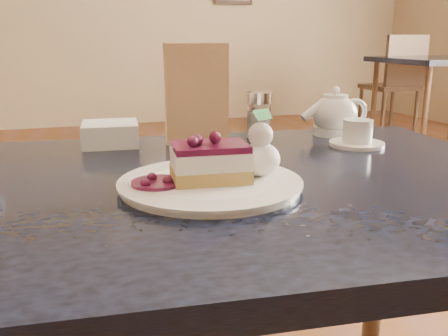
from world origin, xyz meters
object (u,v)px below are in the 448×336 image
object	(u,v)px
main_table	(205,223)
cheesecake_slice	(210,163)
bg_table_far_right	(437,141)
dessert_plate	(210,184)
tea_set	(338,119)

from	to	relation	value
main_table	cheesecake_slice	bearing A→B (deg)	-90.00
cheesecake_slice	bg_table_far_right	world-z (taller)	cheesecake_slice
main_table	cheesecake_slice	world-z (taller)	cheesecake_slice
main_table	bg_table_far_right	xyz separation A→B (m)	(2.91, 2.76, -0.59)
cheesecake_slice	dessert_plate	bearing A→B (deg)	134.05
cheesecake_slice	tea_set	xyz separation A→B (m)	(0.40, 0.30, 0.00)
cheesecake_slice	tea_set	world-z (taller)	tea_set
tea_set	cheesecake_slice	bearing A→B (deg)	-143.21
dessert_plate	cheesecake_slice	distance (m)	0.04
dessert_plate	bg_table_far_right	distance (m)	4.10
dessert_plate	tea_set	bearing A→B (deg)	36.79
dessert_plate	cheesecake_slice	xyz separation A→B (m)	(0.00, -0.00, 0.04)
main_table	cheesecake_slice	distance (m)	0.13
bg_table_far_right	cheesecake_slice	bearing A→B (deg)	-136.51
main_table	dessert_plate	world-z (taller)	dessert_plate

